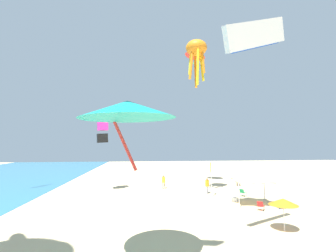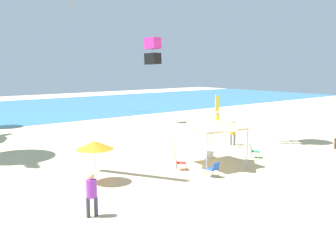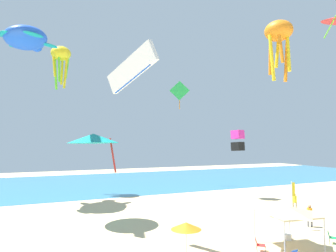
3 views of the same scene
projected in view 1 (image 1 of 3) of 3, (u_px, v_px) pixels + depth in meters
name	position (u px, v px, depth m)	size (l,w,h in m)	color
ground	(254.00, 209.00, 20.83)	(120.00, 120.00, 0.10)	#D6BC8C
canopy_tent	(252.00, 178.00, 22.44)	(3.37, 3.70, 2.71)	#B7B7BC
beach_umbrella	(283.00, 202.00, 15.50)	(1.84, 1.84, 2.12)	silver
folding_chair_left_of_tent	(243.00, 192.00, 25.76)	(0.79, 0.81, 0.82)	black
folding_chair_right_of_tent	(261.00, 205.00, 20.18)	(0.81, 0.79, 0.82)	black
folding_chair_facing_ocean	(282.00, 203.00, 20.86)	(0.58, 0.66, 0.82)	black
cooler_box	(234.00, 199.00, 23.44)	(0.70, 0.74, 0.40)	white
banner_flag	(211.00, 176.00, 25.69)	(0.36, 0.06, 3.79)	silver
person_kite_handler	(207.00, 184.00, 27.37)	(0.47, 0.42, 1.79)	slate
person_far_stroller	(238.00, 178.00, 32.32)	(0.42, 0.43, 1.79)	brown
person_by_tent	(164.00, 181.00, 30.31)	(0.41, 0.42, 1.73)	#C6B28C
kite_delta_teal	(128.00, 110.00, 10.92)	(5.16, 5.18, 3.49)	teal
kite_parafoil_white	(256.00, 35.00, 13.36)	(2.41, 4.64, 2.99)	white
kite_box_magenta	(102.00, 132.00, 28.73)	(1.50, 1.54, 2.63)	#E02D9E
kite_delta_red	(195.00, 54.00, 33.25)	(2.98, 3.03, 2.45)	red
kite_octopus_orange	(196.00, 50.00, 26.99)	(2.41, 2.41, 5.35)	orange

